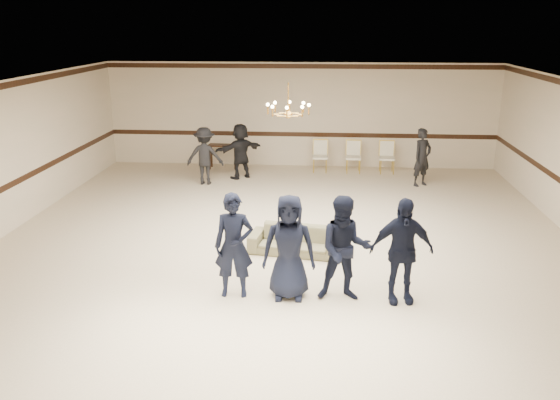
{
  "coord_description": "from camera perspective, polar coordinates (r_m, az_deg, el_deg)",
  "views": [
    {
      "loc": [
        0.76,
        -10.67,
        4.37
      ],
      "look_at": [
        -0.05,
        -0.5,
        1.18
      ],
      "focal_mm": 36.75,
      "sensor_mm": 36.0,
      "label": 1
    }
  ],
  "objects": [
    {
      "name": "room",
      "position": [
        11.05,
        0.46,
        2.83
      ],
      "size": [
        12.01,
        14.01,
        3.21
      ],
      "color": "beige",
      "rests_on": "ground"
    },
    {
      "name": "chair_rail",
      "position": [
        17.99,
        2.05,
        6.54
      ],
      "size": [
        12.0,
        0.02,
        0.14
      ],
      "primitive_type": "cube",
      "color": "black",
      "rests_on": "wall_back"
    },
    {
      "name": "crown_molding",
      "position": [
        17.72,
        2.13,
        13.16
      ],
      "size": [
        12.0,
        0.02,
        0.14
      ],
      "primitive_type": "cube",
      "color": "black",
      "rests_on": "wall_back"
    },
    {
      "name": "chandelier",
      "position": [
        11.79,
        0.83,
        10.06
      ],
      "size": [
        0.94,
        0.94,
        0.89
      ],
      "primitive_type": null,
      "color": "gold",
      "rests_on": "ceiling"
    },
    {
      "name": "boy_a",
      "position": [
        9.39,
        -4.61,
        -4.55
      ],
      "size": [
        0.67,
        0.46,
        1.76
      ],
      "primitive_type": "imported",
      "rotation": [
        0.0,
        0.0,
        0.06
      ],
      "color": "black",
      "rests_on": "floor"
    },
    {
      "name": "boy_b",
      "position": [
        9.29,
        0.89,
        -4.73
      ],
      "size": [
        0.88,
        0.59,
        1.76
      ],
      "primitive_type": "imported",
      "rotation": [
        0.0,
        0.0,
        0.03
      ],
      "color": "black",
      "rests_on": "floor"
    },
    {
      "name": "boy_c",
      "position": [
        9.29,
        6.46,
        -4.86
      ],
      "size": [
        0.88,
        0.7,
        1.76
      ],
      "primitive_type": "imported",
      "rotation": [
        0.0,
        0.0,
        0.04
      ],
      "color": "black",
      "rests_on": "floor"
    },
    {
      "name": "boy_d",
      "position": [
        9.37,
        11.99,
        -4.95
      ],
      "size": [
        1.08,
        0.56,
        1.76
      ],
      "primitive_type": "imported",
      "rotation": [
        0.0,
        0.0,
        0.14
      ],
      "color": "black",
      "rests_on": "floor"
    },
    {
      "name": "settee",
      "position": [
        11.29,
        1.48,
        -4.02
      ],
      "size": [
        1.86,
        0.96,
        0.52
      ],
      "primitive_type": "imported",
      "rotation": [
        0.0,
        0.0,
        -0.16
      ],
      "color": "#797250",
      "rests_on": "floor"
    },
    {
      "name": "adult_left",
      "position": [
        16.08,
        -7.49,
        4.37
      ],
      "size": [
        1.05,
        0.62,
        1.6
      ],
      "primitive_type": "imported",
      "rotation": [
        0.0,
        0.0,
        3.17
      ],
      "color": "black",
      "rests_on": "floor"
    },
    {
      "name": "adult_mid",
      "position": [
        16.6,
        -3.95,
        4.88
      ],
      "size": [
        1.46,
        1.29,
        1.6
      ],
      "primitive_type": "imported",
      "rotation": [
        0.0,
        0.0,
        3.81
      ],
      "color": "black",
      "rests_on": "floor"
    },
    {
      "name": "adult_right",
      "position": [
        16.25,
        13.97,
        4.14
      ],
      "size": [
        0.7,
        0.65,
        1.6
      ],
      "primitive_type": "imported",
      "rotation": [
        0.0,
        0.0,
        0.63
      ],
      "color": "black",
      "rests_on": "floor"
    },
    {
      "name": "banquet_chair_left",
      "position": [
        17.37,
        4.02,
        4.34
      ],
      "size": [
        0.46,
        0.46,
        0.94
      ],
      "primitive_type": null,
      "rotation": [
        0.0,
        0.0,
        0.02
      ],
      "color": "#EFE9C9",
      "rests_on": "floor"
    },
    {
      "name": "banquet_chair_mid",
      "position": [
        17.4,
        7.32,
        4.25
      ],
      "size": [
        0.48,
        0.48,
        0.94
      ],
      "primitive_type": null,
      "rotation": [
        0.0,
        0.0,
        -0.06
      ],
      "color": "#EFE9C9",
      "rests_on": "floor"
    },
    {
      "name": "banquet_chair_right",
      "position": [
        17.47,
        10.6,
        4.16
      ],
      "size": [
        0.49,
        0.49,
        0.94
      ],
      "primitive_type": null,
      "rotation": [
        0.0,
        0.0,
        -0.08
      ],
      "color": "#EFE9C9",
      "rests_on": "floor"
    },
    {
      "name": "console_table",
      "position": [
        17.86,
        -5.67,
        4.34
      ],
      "size": [
        0.92,
        0.44,
        0.75
      ],
      "primitive_type": "cube",
      "rotation": [
        0.0,
        0.0,
        -0.07
      ],
      "color": "black",
      "rests_on": "floor"
    }
  ]
}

